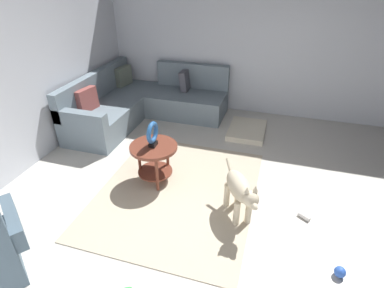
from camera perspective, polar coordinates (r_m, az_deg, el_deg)
ground_plane at (r=3.73m, az=7.02°, el=-12.76°), size 6.00×6.00×0.10m
wall_right at (r=5.77m, az=13.66°, el=18.35°), size 0.12×6.00×2.70m
area_rug at (r=3.93m, az=-2.69°, el=-8.79°), size 2.30×1.90×0.01m
sectional_couch at (r=5.70m, az=-9.27°, el=7.45°), size 2.20×2.25×0.88m
side_table at (r=3.90m, az=-7.10°, el=-1.87°), size 0.60×0.60×0.54m
torus_sculpture at (r=3.75m, az=-7.38°, el=1.92°), size 0.28×0.08×0.33m
dog_bed_mat at (r=5.30m, az=10.21°, el=2.55°), size 0.80×0.60×0.09m
dog at (r=3.39m, az=8.98°, el=-8.57°), size 0.75×0.48×0.63m
dog_toy_ball at (r=3.34m, az=25.87°, el=-20.67°), size 0.11×0.11×0.11m
dog_toy_rope at (r=3.78m, az=20.15°, el=-12.58°), size 0.12×0.15×0.05m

